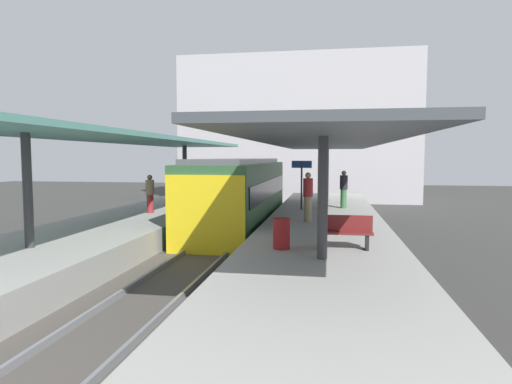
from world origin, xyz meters
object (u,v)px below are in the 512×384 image
(passenger_near_bench, at_px, (344,189))
(platform_bench, at_px, (345,231))
(passenger_far_end, at_px, (308,196))
(passenger_mid_platform, at_px, (150,193))
(litter_bin, at_px, (281,234))
(commuter_train, at_px, (239,194))
(platform_sign, at_px, (302,174))

(passenger_near_bench, bearing_deg, platform_bench, -91.54)
(passenger_far_end, bearing_deg, passenger_mid_platform, 168.39)
(passenger_near_bench, bearing_deg, passenger_mid_platform, -159.16)
(platform_bench, xyz_separation_m, litter_bin, (-1.63, -0.30, -0.06))
(platform_bench, bearing_deg, litter_bin, -169.67)
(commuter_train, height_order, passenger_near_bench, commuter_train)
(platform_sign, bearing_deg, passenger_mid_platform, -160.68)
(platform_bench, bearing_deg, passenger_near_bench, 88.46)
(litter_bin, xyz_separation_m, passenger_far_end, (0.44, 4.98, 0.55))
(platform_sign, distance_m, litter_bin, 8.66)
(platform_bench, bearing_deg, passenger_far_end, 104.23)
(passenger_near_bench, xyz_separation_m, passenger_far_end, (-1.44, -4.50, 0.04))
(commuter_train, distance_m, passenger_near_bench, 4.88)
(platform_bench, xyz_separation_m, platform_sign, (-1.65, 8.28, 1.16))
(litter_bin, relative_size, passenger_mid_platform, 0.49)
(commuter_train, xyz_separation_m, litter_bin, (2.74, -7.89, -0.33))
(commuter_train, xyz_separation_m, passenger_mid_platform, (-3.56, -1.53, 0.11))
(platform_bench, distance_m, passenger_near_bench, 9.20)
(passenger_mid_platform, bearing_deg, passenger_far_end, -11.61)
(platform_bench, height_order, passenger_far_end, passenger_far_end)
(platform_bench, height_order, passenger_mid_platform, passenger_mid_platform)
(commuter_train, height_order, platform_sign, commuter_train)
(commuter_train, relative_size, passenger_near_bench, 6.31)
(commuter_train, relative_size, platform_bench, 7.89)
(litter_bin, distance_m, passenger_near_bench, 9.68)
(platform_sign, distance_m, passenger_mid_platform, 6.70)
(platform_bench, height_order, platform_sign, platform_sign)
(commuter_train, height_order, platform_bench, commuter_train)
(platform_sign, bearing_deg, passenger_far_end, -82.71)
(passenger_mid_platform, relative_size, passenger_far_end, 0.90)
(litter_bin, height_order, passenger_mid_platform, passenger_mid_platform)
(platform_sign, distance_m, passenger_far_end, 3.68)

